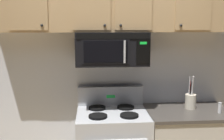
# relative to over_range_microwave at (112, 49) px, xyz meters

# --- Properties ---
(back_wall) EXTENTS (5.20, 0.10, 2.70)m
(back_wall) POSITION_rel_over_range_microwave_xyz_m (0.00, 0.25, -0.23)
(back_wall) COLOR silver
(back_wall) RESTS_ON ground_plane
(over_range_microwave) EXTENTS (0.76, 0.43, 0.35)m
(over_range_microwave) POSITION_rel_over_range_microwave_xyz_m (0.00, 0.00, 0.00)
(over_range_microwave) COLOR black
(upper_cabinets) EXTENTS (2.50, 0.36, 0.55)m
(upper_cabinets) POSITION_rel_over_range_microwave_xyz_m (0.00, 0.03, 0.45)
(upper_cabinets) COLOR tan
(utensil_crock_cream) EXTENTS (0.12, 0.12, 0.38)m
(utensil_crock_cream) POSITION_rel_over_range_microwave_xyz_m (0.88, -0.05, -0.58)
(utensil_crock_cream) COLOR beige
(utensil_crock_cream) RESTS_ON counter_segment
(salt_shaker) EXTENTS (0.04, 0.04, 0.11)m
(salt_shaker) POSITION_rel_over_range_microwave_xyz_m (1.14, -0.22, -0.62)
(salt_shaker) COLOR white
(salt_shaker) RESTS_ON counter_segment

